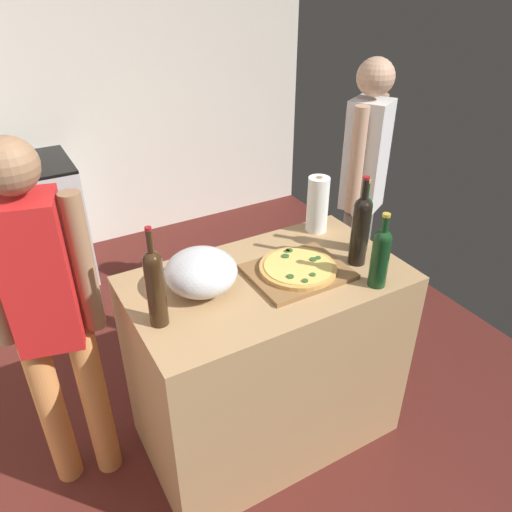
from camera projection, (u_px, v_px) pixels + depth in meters
ground_plane at (167, 348)px, 3.04m from camera, size 3.80×3.63×0.02m
kitchen_wall_rear at (71, 79)px, 3.52m from camera, size 3.80×0.10×2.60m
counter at (267, 360)px, 2.27m from camera, size 1.15×0.67×0.92m
cutting_board at (298, 272)px, 2.05m from camera, size 0.40×0.32×0.02m
pizza at (298, 268)px, 2.04m from camera, size 0.32×0.32×0.03m
mixing_bowl at (201, 272)px, 1.91m from camera, size 0.28×0.28×0.17m
paper_towel_roll at (318, 205)px, 2.32m from camera, size 0.10×0.10×0.27m
wine_bottle_dark at (360, 228)px, 2.05m from camera, size 0.07×0.07×0.39m
wine_bottle_clear at (362, 221)px, 2.16m from camera, size 0.07×0.07×0.33m
wine_bottle_amber at (155, 285)px, 1.70m from camera, size 0.07×0.07×0.39m
wine_bottle_green at (381, 255)px, 1.92m from camera, size 0.07×0.07×0.32m
stove at (32, 225)px, 3.45m from camera, size 0.66×0.61×0.92m
person_in_stripes at (49, 313)px, 1.84m from camera, size 0.38×0.25×1.58m
person_in_red at (362, 187)px, 2.81m from camera, size 0.33×0.27×1.63m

